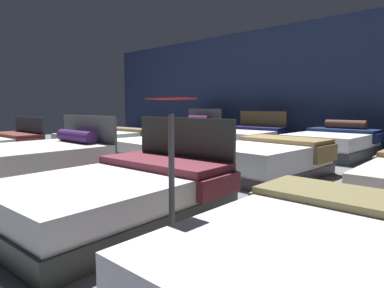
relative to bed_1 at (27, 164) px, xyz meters
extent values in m
cube|color=slate|center=(1.12, 2.54, -0.28)|extent=(18.00, 18.00, 0.02)
cube|color=navy|center=(1.12, 7.50, 1.48)|extent=(18.00, 0.06, 3.50)
cube|color=#272E38|center=(-2.27, 0.95, 0.16)|extent=(1.34, 0.06, 0.87)
cube|color=brown|center=(-2.26, 0.67, 0.25)|extent=(1.41, 0.52, 0.06)
cube|color=brown|center=(-2.98, 0.66, 0.07)|extent=(0.07, 0.50, 0.29)
cube|color=brown|center=(-1.55, 0.68, 0.07)|extent=(0.07, 0.50, 0.29)
cube|color=#52595B|center=(0.00, -0.05, -0.17)|extent=(1.66, 2.09, 0.20)
cube|color=silver|center=(0.00, -0.05, 0.09)|extent=(1.60, 2.03, 0.32)
cube|color=#52595B|center=(0.00, 0.99, 0.20)|extent=(1.57, 0.04, 0.94)
cylinder|color=#3A205B|center=(0.00, 0.77, 0.35)|extent=(0.94, 0.19, 0.19)
cube|color=#2C322D|center=(2.27, -0.10, -0.17)|extent=(1.62, 2.17, 0.20)
cube|color=silver|center=(2.27, -0.10, 0.04)|extent=(1.55, 2.11, 0.22)
cube|color=#2C322D|center=(2.22, 0.95, 0.21)|extent=(1.43, 0.10, 0.96)
cube|color=brown|center=(2.24, 0.60, 0.20)|extent=(1.53, 0.70, 0.08)
cube|color=brown|center=(1.47, 0.57, 0.06)|extent=(0.11, 0.64, 0.20)
cube|color=brown|center=(3.01, 0.64, 0.06)|extent=(0.11, 0.64, 0.20)
cube|color=silver|center=(4.45, -0.15, 0.05)|extent=(1.61, 1.92, 0.26)
cube|color=olive|center=(3.63, 0.51, 0.05)|extent=(0.06, 0.57, 0.26)
cube|color=#312D36|center=(-2.26, 2.73, -0.18)|extent=(1.59, 2.16, 0.18)
cube|color=silver|center=(-2.26, 2.73, 0.04)|extent=(1.53, 2.09, 0.26)
cube|color=olive|center=(-2.30, 3.51, 0.21)|extent=(1.48, 0.54, 0.07)
cube|color=olive|center=(-3.05, 3.47, 0.07)|extent=(0.09, 0.46, 0.21)
cube|color=olive|center=(-1.56, 3.55, 0.07)|extent=(0.09, 0.46, 0.21)
cube|color=#2C2931|center=(-0.06, 2.79, -0.16)|extent=(1.64, 2.14, 0.21)
cube|color=white|center=(-0.06, 2.79, 0.05)|extent=(1.58, 2.08, 0.22)
cube|color=#2C2931|center=(-0.02, 3.83, 0.14)|extent=(1.47, 0.10, 0.81)
cube|color=navy|center=(-0.04, 3.49, 0.19)|extent=(1.57, 0.69, 0.06)
cube|color=navy|center=(-0.82, 3.52, 0.04)|extent=(0.09, 0.63, 0.25)
cube|color=navy|center=(0.74, 3.46, 0.04)|extent=(0.09, 0.63, 0.25)
cylinder|color=olive|center=(-0.04, 3.50, 0.36)|extent=(0.94, 0.29, 0.26)
cube|color=#322B34|center=(2.27, 2.72, -0.19)|extent=(1.54, 2.08, 0.15)
cube|color=silver|center=(2.27, 2.72, 0.05)|extent=(1.48, 2.02, 0.34)
cube|color=olive|center=(2.30, 3.34, 0.26)|extent=(1.45, 0.78, 0.07)
cube|color=olive|center=(1.58, 3.38, 0.09)|extent=(0.11, 0.71, 0.26)
cube|color=olive|center=(3.02, 3.30, 0.09)|extent=(0.11, 0.71, 0.26)
cube|color=olive|center=(3.73, 3.50, -0.01)|extent=(0.08, 0.59, 0.28)
cube|color=#4E4E54|center=(-2.27, 5.66, -0.17)|extent=(1.53, 1.95, 0.21)
cube|color=silver|center=(-2.27, 5.66, 0.07)|extent=(1.47, 1.89, 0.27)
cube|color=#4E4E54|center=(-2.28, 6.62, 0.24)|extent=(1.41, 0.07, 1.01)
cube|color=#242C36|center=(-2.28, 6.35, 0.24)|extent=(1.49, 0.50, 0.08)
cube|color=#242C36|center=(-3.04, 6.34, 0.11)|extent=(0.09, 0.48, 0.20)
cube|color=#242C36|center=(-1.52, 6.37, 0.11)|extent=(0.09, 0.48, 0.20)
cylinder|color=#4B1E4B|center=(-2.28, 6.32, 0.39)|extent=(0.80, 0.26, 0.25)
cube|color=brown|center=(0.00, 5.56, -0.17)|extent=(1.61, 2.02, 0.20)
cube|color=silver|center=(0.00, 5.56, 0.05)|extent=(1.55, 1.96, 0.23)
cube|color=brown|center=(-0.03, 6.54, 0.20)|extent=(1.46, 0.09, 0.94)
cube|color=#16144A|center=(-0.02, 6.26, 0.21)|extent=(1.54, 0.56, 0.07)
cube|color=#16144A|center=(-0.80, 6.23, 0.04)|extent=(0.09, 0.51, 0.26)
cube|color=#16144A|center=(0.76, 6.28, 0.04)|extent=(0.09, 0.51, 0.26)
cube|color=#292F35|center=(2.29, 5.55, -0.16)|extent=(1.53, 2.18, 0.22)
cube|color=silver|center=(2.29, 5.55, 0.09)|extent=(1.47, 2.12, 0.28)
cube|color=navy|center=(2.30, 6.25, 0.26)|extent=(1.49, 0.71, 0.07)
cube|color=navy|center=(1.55, 6.27, 0.13)|extent=(0.08, 0.68, 0.20)
cube|color=navy|center=(3.05, 6.24, 0.13)|extent=(0.08, 0.68, 0.20)
cylinder|color=brown|center=(2.30, 6.38, 0.39)|extent=(0.92, 0.23, 0.22)
cylinder|color=#3F3F44|center=(3.37, -0.36, -0.26)|extent=(0.24, 0.24, 0.02)
cylinder|color=#3F3F44|center=(3.37, -0.36, 0.25)|extent=(0.04, 0.04, 1.04)
cube|color=#B21E1E|center=(3.37, -0.36, 0.87)|extent=(0.28, 0.20, 0.01)
camera|label=1|loc=(4.94, -1.85, 0.83)|focal=31.06mm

